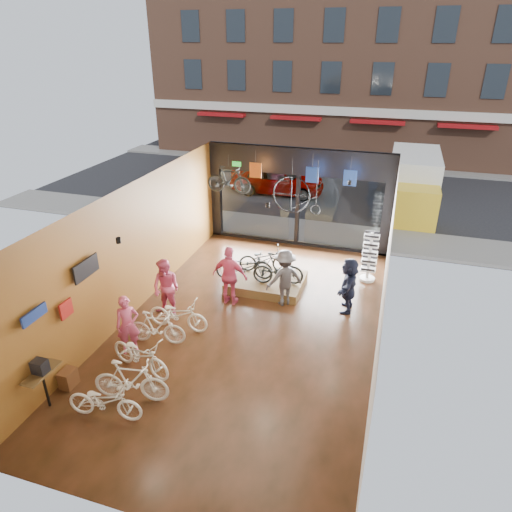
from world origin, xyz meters
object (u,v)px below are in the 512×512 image
at_px(customer_3, 285,278).
at_px(display_bike_mid, 278,268).
at_px(display_bike_right, 264,259).
at_px(floor_bike_3, 156,328).
at_px(customer_1, 166,288).
at_px(sunglasses_rack, 369,257).
at_px(box_truck, 413,186).
at_px(customer_5, 349,285).
at_px(display_bike_left, 244,267).
at_px(floor_bike_4, 178,314).
at_px(floor_bike_0, 105,401).
at_px(floor_bike_1, 131,381).
at_px(hung_bike, 229,180).
at_px(penny_farthing, 299,197).
at_px(floor_bike_2, 140,355).
at_px(display_platform, 266,282).
at_px(street_car, 277,178).
at_px(customer_0, 128,325).
at_px(customer_2, 230,276).

bearing_deg(customer_3, display_bike_mid, -101.46).
bearing_deg(display_bike_right, floor_bike_3, 142.48).
bearing_deg(customer_1, sunglasses_rack, 45.46).
relative_size(display_bike_mid, customer_3, 0.92).
bearing_deg(box_truck, customer_5, -100.56).
relative_size(display_bike_left, customer_3, 1.04).
bearing_deg(customer_1, floor_bike_4, -32.37).
distance_m(box_truck, floor_bike_0, 16.39).
height_order(customer_1, customer_3, customer_3).
bearing_deg(display_bike_right, floor_bike_1, 153.44).
distance_m(floor_bike_3, customer_1, 1.42).
xyz_separation_m(floor_bike_4, hung_bike, (-0.24, 4.90, 2.46)).
bearing_deg(customer_3, penny_farthing, -123.30).
xyz_separation_m(floor_bike_4, display_bike_mid, (2.11, 2.93, 0.33)).
xyz_separation_m(floor_bike_0, sunglasses_rack, (4.82, 7.94, 0.42)).
xyz_separation_m(customer_5, sunglasses_rack, (0.43, 2.08, 0.01)).
height_order(display_bike_left, display_bike_mid, display_bike_mid).
xyz_separation_m(floor_bike_2, display_platform, (1.75, 4.94, -0.33)).
bearing_deg(display_bike_mid, customer_5, -102.46).
height_order(display_bike_left, customer_1, customer_1).
height_order(floor_bike_1, penny_farthing, penny_farthing).
relative_size(box_truck, floor_bike_2, 3.58).
bearing_deg(display_bike_mid, floor_bike_0, 162.73).
bearing_deg(display_bike_mid, floor_bike_4, 145.34).
bearing_deg(penny_farthing, floor_bike_0, -104.83).
distance_m(street_car, customer_3, 10.96).
height_order(box_truck, sunglasses_rack, box_truck).
bearing_deg(floor_bike_1, customer_5, -48.01).
distance_m(floor_bike_1, customer_3, 5.50).
xyz_separation_m(floor_bike_0, floor_bike_3, (-0.23, 2.71, 0.03)).
xyz_separation_m(display_bike_mid, customer_3, (0.39, -0.76, 0.10)).
xyz_separation_m(display_bike_right, customer_5, (2.91, -1.13, 0.11)).
xyz_separation_m(street_car, customer_0, (-0.22, -14.00, -0.01)).
bearing_deg(floor_bike_3, box_truck, -35.59).
bearing_deg(floor_bike_0, floor_bike_4, -7.38).
distance_m(floor_bike_2, floor_bike_3, 1.16).
xyz_separation_m(display_bike_mid, hung_bike, (-2.35, 1.97, 2.13)).
distance_m(floor_bike_0, display_bike_left, 6.23).
height_order(floor_bike_0, display_bike_mid, display_bike_mid).
bearing_deg(customer_2, hung_bike, -66.88).
distance_m(box_truck, customer_2, 11.26).
relative_size(box_truck, customer_5, 3.82).
bearing_deg(display_bike_left, customer_5, -100.27).
height_order(street_car, customer_3, customer_3).
bearing_deg(customer_0, customer_3, 11.25).
xyz_separation_m(display_bike_left, penny_farthing, (1.19, 2.39, 1.71)).
height_order(street_car, sunglasses_rack, sunglasses_rack).
height_order(display_bike_left, hung_bike, hung_bike).
xyz_separation_m(display_bike_left, customer_3, (1.45, -0.49, 0.11)).
height_order(display_platform, customer_3, customer_3).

